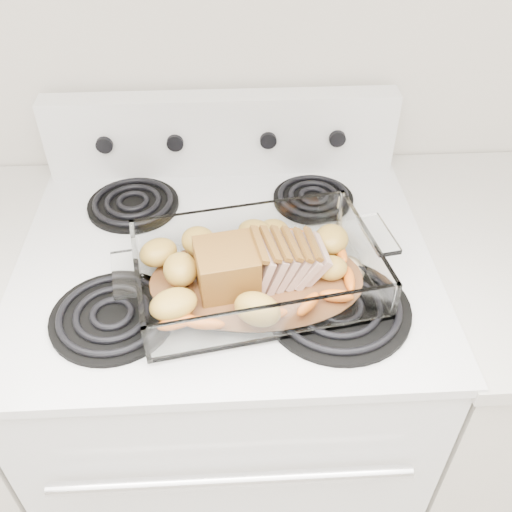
{
  "coord_description": "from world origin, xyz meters",
  "views": [
    {
      "loc": [
        0.02,
        0.83,
        1.65
      ],
      "look_at": [
        0.06,
        1.58,
        0.99
      ],
      "focal_mm": 40.0,
      "sensor_mm": 36.0,
      "label": 1
    }
  ],
  "objects_px": {
    "electric_range": "(232,393)",
    "baking_dish": "(257,275)",
    "pork_roast": "(249,265)",
    "counter_right": "(498,385)"
  },
  "relations": [
    {
      "from": "electric_range",
      "to": "counter_right",
      "type": "distance_m",
      "value": 0.67
    },
    {
      "from": "electric_range",
      "to": "baking_dish",
      "type": "xyz_separation_m",
      "value": [
        0.06,
        -0.1,
        0.48
      ]
    },
    {
      "from": "baking_dish",
      "to": "pork_roast",
      "type": "xyz_separation_m",
      "value": [
        -0.01,
        0.0,
        0.03
      ]
    },
    {
      "from": "pork_roast",
      "to": "electric_range",
      "type": "bearing_deg",
      "value": 127.2
    },
    {
      "from": "electric_range",
      "to": "baking_dish",
      "type": "bearing_deg",
      "value": -60.87
    },
    {
      "from": "electric_range",
      "to": "counter_right",
      "type": "bearing_deg",
      "value": -0.1
    },
    {
      "from": "electric_range",
      "to": "pork_roast",
      "type": "relative_size",
      "value": 4.9
    },
    {
      "from": "counter_right",
      "to": "baking_dish",
      "type": "distance_m",
      "value": 0.79
    },
    {
      "from": "electric_range",
      "to": "counter_right",
      "type": "xyz_separation_m",
      "value": [
        0.66,
        -0.0,
        -0.02
      ]
    },
    {
      "from": "counter_right",
      "to": "baking_dish",
      "type": "xyz_separation_m",
      "value": [
        -0.61,
        -0.1,
        0.5
      ]
    }
  ]
}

